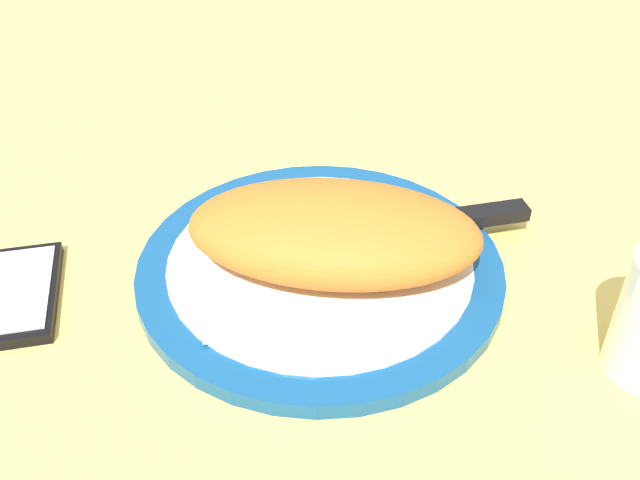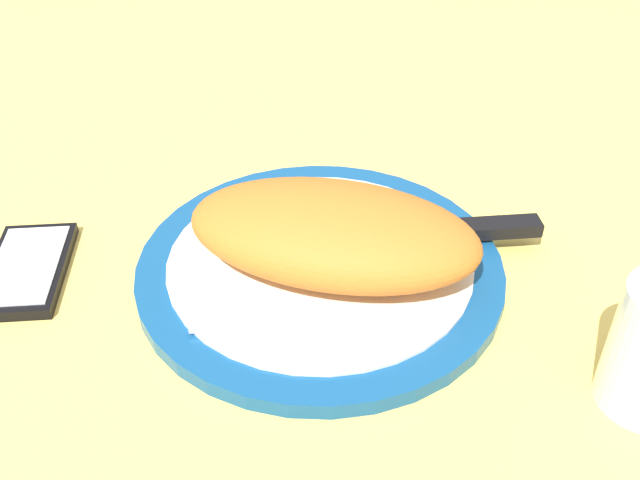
% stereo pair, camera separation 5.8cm
% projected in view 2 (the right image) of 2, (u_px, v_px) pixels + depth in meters
% --- Properties ---
extents(ground_plane, '(1.50, 1.50, 0.03)m').
position_uv_depth(ground_plane, '(320.00, 288.00, 0.62)').
color(ground_plane, '#EACC60').
extents(plate, '(0.30, 0.30, 0.02)m').
position_uv_depth(plate, '(320.00, 267.00, 0.60)').
color(plate, navy).
rests_on(plate, ground_plane).
extents(calzone, '(0.25, 0.15, 0.06)m').
position_uv_depth(calzone, '(333.00, 233.00, 0.57)').
color(calzone, orange).
rests_on(calzone, plate).
extents(fork, '(0.18, 0.04, 0.00)m').
position_uv_depth(fork, '(333.00, 327.00, 0.53)').
color(fork, silver).
rests_on(fork, plate).
extents(knife, '(0.23, 0.07, 0.01)m').
position_uv_depth(knife, '(446.00, 232.00, 0.62)').
color(knife, silver).
rests_on(knife, plate).
extents(smartphone, '(0.09, 0.13, 0.01)m').
position_uv_depth(smartphone, '(27.00, 269.00, 0.60)').
color(smartphone, black).
rests_on(smartphone, ground_plane).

